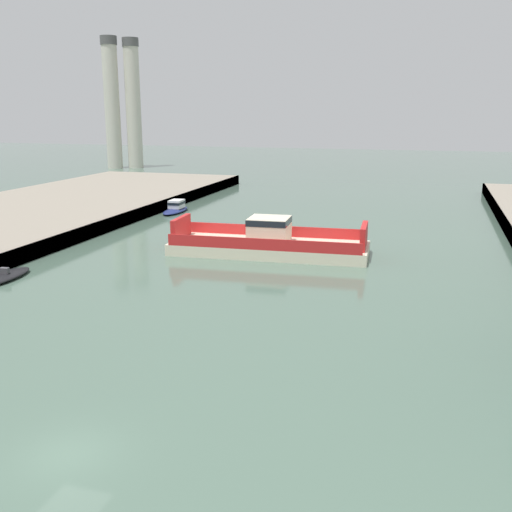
# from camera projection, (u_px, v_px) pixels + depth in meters

# --- Properties ---
(ground_plane) EXTENTS (400.00, 400.00, 0.00)m
(ground_plane) POSITION_uv_depth(u_px,v_px,m) (68.00, 454.00, 24.56)
(ground_plane) COLOR #4C6656
(chain_ferry) EXTENTS (19.72, 7.75, 3.63)m
(chain_ferry) POSITION_uv_depth(u_px,v_px,m) (269.00, 243.00, 58.57)
(chain_ferry) COLOR beige
(chain_ferry) RESTS_ON ground
(moored_boat_near_left) EXTENTS (2.62, 6.92, 1.68)m
(moored_boat_near_left) POSITION_uv_depth(u_px,v_px,m) (176.00, 208.00, 82.39)
(moored_boat_near_left) COLOR navy
(moored_boat_near_left) RESTS_ON ground
(moored_boat_near_right) EXTENTS (2.45, 6.23, 1.03)m
(moored_boat_near_right) POSITION_uv_depth(u_px,v_px,m) (5.00, 276.00, 49.76)
(moored_boat_near_right) COLOR black
(moored_boat_near_right) RESTS_ON ground
(smokestack_distant_a) EXTENTS (3.86, 3.86, 30.26)m
(smokestack_distant_a) POSITION_uv_depth(u_px,v_px,m) (133.00, 100.00, 142.10)
(smokestack_distant_a) COLOR beige
(smokestack_distant_a) RESTS_ON ground
(smokestack_distant_b) EXTENTS (3.87, 3.87, 30.54)m
(smokestack_distant_b) POSITION_uv_depth(u_px,v_px,m) (112.00, 99.00, 140.97)
(smokestack_distant_b) COLOR beige
(smokestack_distant_b) RESTS_ON ground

